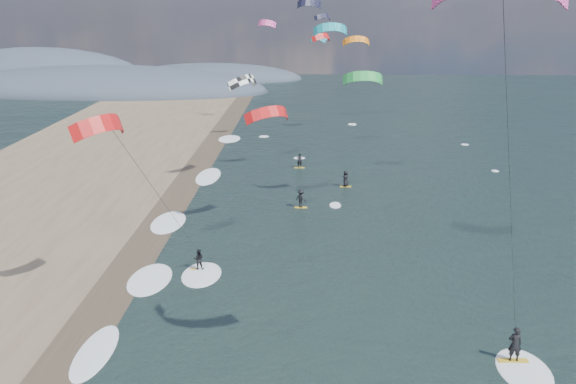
{
  "coord_description": "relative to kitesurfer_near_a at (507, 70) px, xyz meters",
  "views": [
    {
      "loc": [
        0.32,
        -22.98,
        17.73
      ],
      "look_at": [
        -1.0,
        12.0,
        7.0
      ],
      "focal_mm": 40.0,
      "sensor_mm": 36.0,
      "label": 1
    }
  ],
  "objects": [
    {
      "name": "coastal_hills",
      "position": [
        -52.24,
        106.93,
        -15.14
      ],
      "size": [
        80.0,
        41.0,
        15.0
      ],
      "color": "#3D4756",
      "rests_on": "ground"
    },
    {
      "name": "bg_kite_field",
      "position": [
        -7.0,
        52.71,
        -2.59
      ],
      "size": [
        15.69,
        72.65,
        8.74
      ],
      "color": "teal",
      "rests_on": "ground"
    },
    {
      "name": "far_kitesurfers",
      "position": [
        -6.71,
        33.79,
        -14.33
      ],
      "size": [
        5.72,
        14.32,
        1.63
      ],
      "color": "gold",
      "rests_on": "ground"
    },
    {
      "name": "kitesurfer_near_b",
      "position": [
        -16.82,
        11.64,
        -7.75
      ],
      "size": [
        6.61,
        8.99,
        12.36
      ],
      "color": "gold",
      "rests_on": "ground"
    },
    {
      "name": "wet_sand_strip",
      "position": [
        -19.4,
        9.07,
        -15.14
      ],
      "size": [
        3.0,
        240.0,
        0.0
      ],
      "primitive_type": "cube",
      "color": "#382D23",
      "rests_on": "ground"
    },
    {
      "name": "shoreline_surf",
      "position": [
        -18.2,
        13.82,
        -15.14
      ],
      "size": [
        2.4,
        79.4,
        0.11
      ],
      "color": "white",
      "rests_on": "ground"
    },
    {
      "name": "kitesurfer_near_a",
      "position": [
        0.0,
        0.0,
        0.0
      ],
      "size": [
        8.06,
        8.83,
        19.31
      ],
      "color": "gold",
      "rests_on": "ground"
    }
  ]
}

